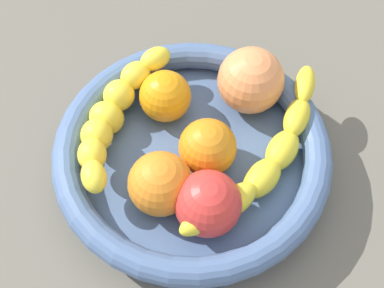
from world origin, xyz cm
name	(u,v)px	position (x,y,z in cm)	size (l,w,h in cm)	color
kitchen_counter	(192,176)	(0.00, 0.00, 1.50)	(120.00, 120.00, 3.00)	#676356
fruit_bowl	(192,157)	(0.00, 0.00, 5.83)	(29.92, 29.92, 5.46)	#4D6996
banana_draped_left	(113,115)	(-6.18, 7.03, 8.44)	(15.00, 14.64, 5.51)	yellow
banana_draped_right	(268,158)	(6.47, -4.69, 8.06)	(22.49, 14.02, 4.19)	yellow
orange_front	(208,147)	(1.27, -1.11, 8.49)	(6.15, 6.15, 6.15)	orange
orange_mid_left	(160,184)	(-4.93, -3.07, 8.71)	(6.61, 6.61, 6.61)	orange
orange_mid_right	(163,97)	(-0.32, 6.98, 8.32)	(5.83, 5.83, 5.83)	orange
tomato_red	(208,204)	(-1.61, -7.10, 8.77)	(6.73, 6.73, 6.73)	red
peach_blush	(251,80)	(9.25, 4.35, 9.16)	(7.50, 7.50, 7.50)	#F99456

